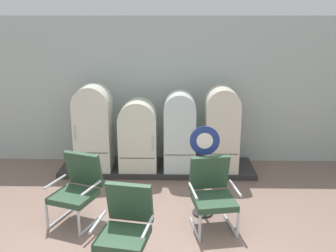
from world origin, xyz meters
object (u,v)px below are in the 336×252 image
Objects in this scene: refrigerator_3 at (222,126)px; armchair_center at (126,225)px; armchair_right at (212,191)px; armchair_left at (77,186)px; refrigerator_1 at (138,134)px; refrigerator_2 at (180,129)px; sign_stand at (204,173)px; refrigerator_0 at (93,125)px.

refrigerator_3 is 1.56× the size of armchair_center.
armchair_left is at bearing 176.89° from armchair_right.
refrigerator_1 is 0.90× the size of refrigerator_2.
armchair_right is (0.46, -1.91, -0.36)m from refrigerator_2.
sign_stand is (1.03, 1.28, 0.14)m from armchair_center.
refrigerator_1 is 2.88m from armchair_center.
refrigerator_0 is 1.64m from refrigerator_2.
refrigerator_0 reaches higher than armchair_center.
armchair_right is (1.25, -1.90, -0.26)m from refrigerator_1.
refrigerator_0 is 3.06m from armchair_center.
refrigerator_0 is at bearing 141.35° from sign_stand.
refrigerator_2 is (1.64, 0.00, -0.07)m from refrigerator_0.
refrigerator_0 is 1.02× the size of refrigerator_3.
armchair_right is at bearing -76.55° from refrigerator_2.
refrigerator_3 reaches higher than armchair_left.
armchair_right is at bearing -42.30° from refrigerator_0.
refrigerator_1 is at bearing 92.26° from armchair_center.
armchair_center is at bearing -71.45° from refrigerator_0.
refrigerator_1 reaches higher than armchair_left.
refrigerator_2 is 0.79m from refrigerator_3.
refrigerator_1 is 2.29m from armchair_right.
sign_stand is at bearing -105.22° from refrigerator_3.
armchair_center is at bearing -128.89° from sign_stand.
armchair_left is (-2.32, -1.82, -0.41)m from refrigerator_3.
refrigerator_2 is 1.47× the size of armchair_right.
armchair_left is (-0.74, -1.80, -0.26)m from refrigerator_1.
refrigerator_1 is at bearing -179.19° from refrigerator_3.
refrigerator_1 reaches higher than armchair_center.
refrigerator_2 reaches higher than refrigerator_1.
refrigerator_3 is (1.58, 0.02, 0.15)m from refrigerator_1.
refrigerator_2 is 2.00m from armchair_right.
refrigerator_2 is at bearing 0.38° from refrigerator_1.
refrigerator_3 is (0.79, 0.02, 0.05)m from refrigerator_2.
armchair_left and armchair_center have the same top height.
refrigerator_1 is at bearing -0.33° from refrigerator_0.
refrigerator_2 is 1.47× the size of armchair_center.
sign_stand reaches higher than armchair_center.
armchair_right is 0.36m from sign_stand.
sign_stand is at bearing -77.52° from refrigerator_2.
sign_stand is (1.88, 0.21, 0.14)m from armchair_left.
refrigerator_0 is at bearing 108.55° from armchair_center.
refrigerator_2 reaches higher than sign_stand.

